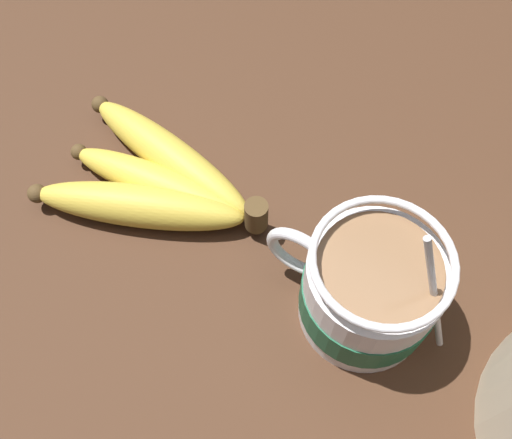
% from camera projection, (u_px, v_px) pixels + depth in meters
% --- Properties ---
extents(table, '(1.12, 1.12, 0.03)m').
position_uv_depth(table, '(279.00, 260.00, 0.50)').
color(table, '#422819').
rests_on(table, ground).
extents(coffee_mug, '(0.15, 0.10, 0.14)m').
position_uv_depth(coffee_mug, '(368.00, 290.00, 0.42)').
color(coffee_mug, silver).
rests_on(coffee_mug, table).
extents(banana_bunch, '(0.21, 0.14, 0.04)m').
position_uv_depth(banana_bunch, '(156.00, 181.00, 0.50)').
color(banana_bunch, '#4C381E').
rests_on(banana_bunch, table).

